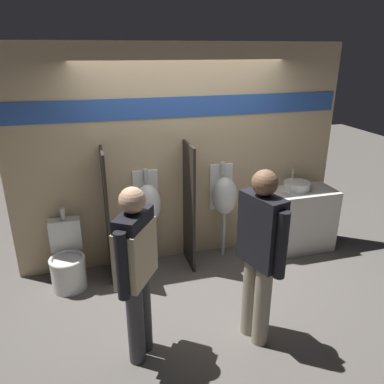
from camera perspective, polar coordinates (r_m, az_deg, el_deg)
ground_plane at (r=4.71m, az=0.58°, el=-12.73°), size 16.00×16.00×0.00m
display_wall at (r=4.67m, az=-1.45°, el=5.39°), size 4.15×0.07×2.70m
sink_counter at (r=5.35m, az=15.91°, el=-4.04°), size 0.92×0.51×0.85m
sink_basin at (r=5.18m, az=15.67°, el=0.95°), size 0.35×0.35×0.25m
cell_phone at (r=4.96m, az=14.26°, el=-0.41°), size 0.07×0.14×0.01m
divider_near_counter at (r=4.48m, az=-12.79°, el=-3.59°), size 0.03×0.48×1.59m
divider_mid at (r=4.62m, az=-0.45°, el=-2.27°), size 0.03×0.48×1.59m
urinal_near_counter at (r=4.57m, az=-6.74°, el=-1.84°), size 0.33×0.32×1.27m
urinal_far at (r=4.81m, az=4.97°, el=-0.58°), size 0.33×0.32×1.27m
toilet at (r=4.66m, az=-18.41°, el=-10.05°), size 0.40×0.57×0.90m
person_in_vest at (r=3.19m, az=-8.50°, el=-10.85°), size 0.41×0.49×1.63m
person_with_lanyard at (r=3.41m, az=10.28°, el=-8.93°), size 0.30×0.57×1.70m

